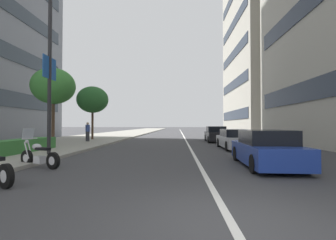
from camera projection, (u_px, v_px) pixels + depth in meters
ground_plane at (232, 225)px, 3.91m from camera, size 400.00×400.00×0.00m
sidewalk_right_plaza at (106, 136)px, 34.30m from camera, size 160.00×8.94×0.15m
lane_centre_stripe at (183, 135)px, 38.87m from camera, size 110.00×0.16×0.01m
motorcycle_mid_row at (39, 156)px, 9.21m from camera, size 1.05×1.98×1.47m
car_approaching_light at (266, 149)px, 9.44m from camera, size 4.46×1.98×1.40m
car_lead_in_lane at (235, 140)px, 16.45m from camera, size 4.64×1.87×1.30m
car_far_down_avenue at (216, 135)px, 23.43m from camera, size 4.54×1.90×1.47m
street_lamp_with_banners at (55, 47)px, 12.29m from camera, size 1.26×2.03×9.21m
clipped_hedge_bed at (11, 147)px, 12.33m from camera, size 6.98×1.10×0.68m
street_tree_mid_sidewalk at (53, 86)px, 17.18m from camera, size 2.95×2.95×5.42m
street_tree_far_plaza at (93, 100)px, 25.24m from camera, size 3.17×3.17×5.40m
pedestrian_on_plaza at (88, 132)px, 21.87m from camera, size 0.47×0.46×1.69m
office_tower_far_left_down_avenue at (292, 11)px, 40.25m from camera, size 18.74×19.23×40.45m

